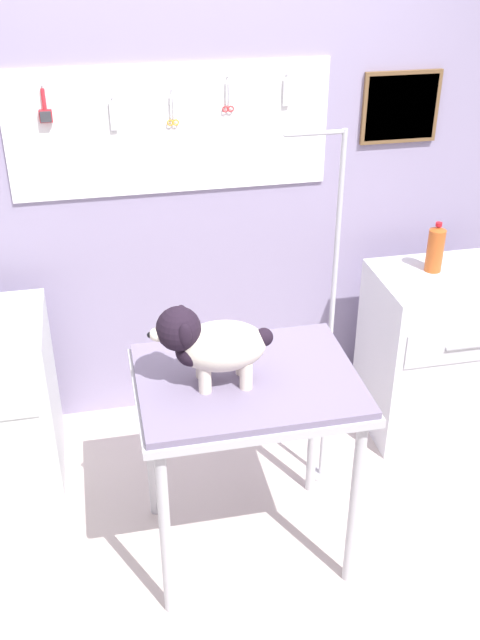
{
  "coord_description": "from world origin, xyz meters",
  "views": [
    {
      "loc": [
        -0.45,
        -2.14,
        2.48
      ],
      "look_at": [
        0.03,
        0.12,
        1.15
      ],
      "focal_mm": 41.34,
      "sensor_mm": 36.0,
      "label": 1
    }
  ],
  "objects": [
    {
      "name": "ground",
      "position": [
        0.0,
        0.0,
        -0.02
      ],
      "size": [
        4.4,
        4.0,
        0.04
      ],
      "primitive_type": "cube",
      "color": "#BDAFA7"
    },
    {
      "name": "grooming_arm",
      "position": [
        0.5,
        0.49,
        0.81
      ],
      "size": [
        0.3,
        0.11,
        1.72
      ],
      "color": "#B7B7BC",
      "rests_on": "ground"
    },
    {
      "name": "grooming_table",
      "position": [
        0.06,
        0.13,
        0.79
      ],
      "size": [
        0.87,
        0.67,
        0.89
      ],
      "color": "#B7B7BC",
      "rests_on": "ground"
    },
    {
      "name": "cabinet_right",
      "position": [
        1.2,
        0.79,
        0.44
      ],
      "size": [
        0.68,
        0.54,
        0.88
      ],
      "color": "silver",
      "rests_on": "ground"
    },
    {
      "name": "soda_bottle",
      "position": [
        1.15,
        0.86,
        1.0
      ],
      "size": [
        0.08,
        0.08,
        0.25
      ],
      "color": "#BB531F",
      "rests_on": "cabinet_right"
    },
    {
      "name": "rear_wall_panel",
      "position": [
        0.01,
        1.28,
        1.16
      ],
      "size": [
        4.0,
        0.11,
        2.3
      ],
      "color": "#8F84A5",
      "rests_on": "ground"
    },
    {
      "name": "dog",
      "position": [
        -0.09,
        0.12,
        1.07
      ],
      "size": [
        0.46,
        0.22,
        0.33
      ],
      "color": "beige",
      "rests_on": "grooming_table"
    }
  ]
}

